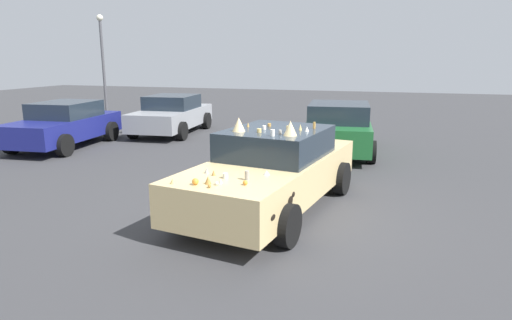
% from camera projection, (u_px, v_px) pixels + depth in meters
% --- Properties ---
extents(ground_plane, '(60.00, 60.00, 0.00)m').
position_uv_depth(ground_plane, '(271.00, 208.00, 8.23)').
color(ground_plane, '#38383A').
extents(art_car_decorated, '(4.89, 2.58, 1.71)m').
position_uv_depth(art_car_decorated, '(273.00, 170.00, 8.09)').
color(art_car_decorated, '#D8BC7F').
rests_on(art_car_decorated, ground).
extents(parked_sedan_far_right, '(4.27, 2.27, 1.38)m').
position_uv_depth(parked_sedan_far_right, '(172.00, 114.00, 16.24)').
color(parked_sedan_far_right, gray).
rests_on(parked_sedan_far_right, ground).
extents(parked_sedan_near_right, '(4.40, 2.34, 1.48)m').
position_uv_depth(parked_sedan_near_right, '(338.00, 128.00, 12.90)').
color(parked_sedan_near_right, '#1E602D').
rests_on(parked_sedan_near_right, ground).
extents(parked_sedan_behind_right, '(4.17, 2.22, 1.39)m').
position_uv_depth(parked_sedan_behind_right, '(64.00, 124.00, 13.76)').
color(parked_sedan_behind_right, navy).
rests_on(parked_sedan_behind_right, ground).
extents(lot_lamp_post, '(0.28, 0.28, 4.55)m').
position_uv_depth(lot_lamp_post, '(103.00, 57.00, 19.58)').
color(lot_lamp_post, '#4C4C51').
rests_on(lot_lamp_post, ground).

